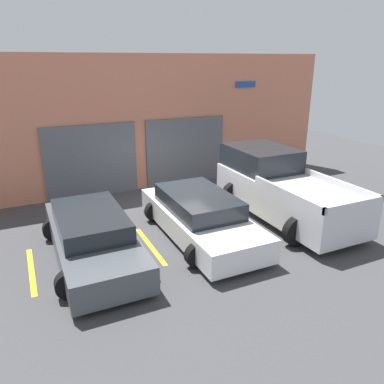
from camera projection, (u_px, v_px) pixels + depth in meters
The scene contains 9 objects.
ground_plane at pixel (179, 216), 11.46m from camera, with size 28.00×28.00×0.00m, color #3D3D3F.
shophouse_building at pixel (142, 124), 13.48m from camera, with size 14.97×0.68×4.75m.
pickup_truck at pixel (280, 187), 11.32m from camera, with size 2.49×5.01×1.91m.
sedan_white at pixel (199, 216), 10.07m from camera, with size 2.14×4.66×1.19m.
sedan_side at pixel (92, 236), 8.93m from camera, with size 2.09×4.58×1.17m.
parking_stripe_far_left at pixel (31, 271), 8.52m from camera, with size 0.12×2.20×0.01m, color gold.
parking_stripe_left at pixel (150, 246), 9.66m from camera, with size 0.12×2.20×0.01m, color gold.
parking_stripe_centre at pixel (244, 226), 10.80m from camera, with size 0.12×2.20×0.01m, color gold.
parking_stripe_right at pixel (320, 210), 11.94m from camera, with size 0.12×2.20×0.01m, color gold.
Camera 1 is at (-4.11, -9.72, 4.55)m, focal length 35.00 mm.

